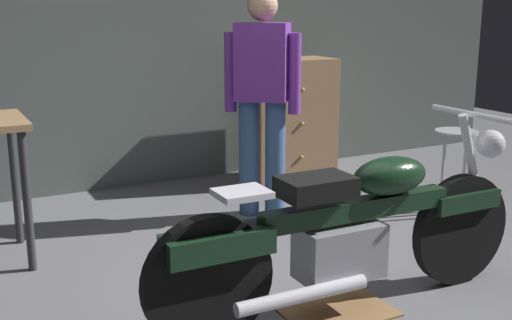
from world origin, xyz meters
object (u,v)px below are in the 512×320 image
(motorcycle, at_px, (351,229))
(wooden_dresser, at_px, (289,120))
(person_standing, at_px, (262,94))
(shop_stool, at_px, (455,149))

(motorcycle, distance_m, wooden_dresser, 2.63)
(person_standing, relative_size, shop_stool, 2.61)
(shop_stool, relative_size, wooden_dresser, 0.58)
(motorcycle, relative_size, person_standing, 1.31)
(motorcycle, xyz_separation_m, wooden_dresser, (1.05, 2.41, 0.10))
(person_standing, relative_size, wooden_dresser, 1.52)
(person_standing, bearing_deg, wooden_dresser, -90.14)
(person_standing, height_order, shop_stool, person_standing)
(motorcycle, relative_size, wooden_dresser, 1.99)
(shop_stool, distance_m, wooden_dresser, 1.56)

